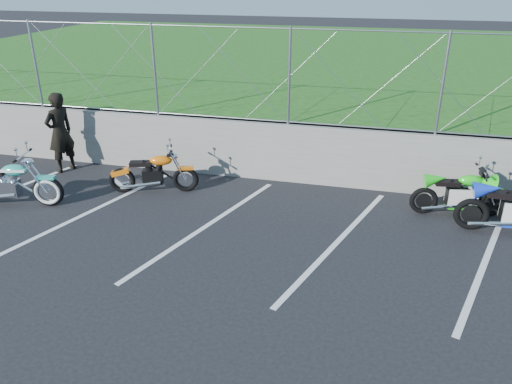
% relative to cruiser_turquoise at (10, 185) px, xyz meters
% --- Properties ---
extents(ground, '(90.00, 90.00, 0.00)m').
position_rel_cruiser_turquoise_xyz_m(ground, '(4.05, -0.88, -0.43)').
color(ground, black).
rests_on(ground, ground).
extents(retaining_wall, '(30.00, 0.22, 1.30)m').
position_rel_cruiser_turquoise_xyz_m(retaining_wall, '(4.05, 2.62, 0.22)').
color(retaining_wall, slate).
rests_on(retaining_wall, ground).
extents(grass_field, '(30.00, 20.00, 1.30)m').
position_rel_cruiser_turquoise_xyz_m(grass_field, '(4.05, 12.62, 0.22)').
color(grass_field, '#1E5115').
rests_on(grass_field, ground).
extents(chain_link_fence, '(28.00, 0.03, 2.00)m').
position_rel_cruiser_turquoise_xyz_m(chain_link_fence, '(4.05, 2.62, 1.87)').
color(chain_link_fence, gray).
rests_on(chain_link_fence, retaining_wall).
extents(parking_lines, '(18.29, 4.31, 0.01)m').
position_rel_cruiser_turquoise_xyz_m(parking_lines, '(5.25, 0.12, -0.43)').
color(parking_lines, silver).
rests_on(parking_lines, ground).
extents(cruiser_turquoise, '(2.14, 0.71, 1.08)m').
position_rel_cruiser_turquoise_xyz_m(cruiser_turquoise, '(0.00, 0.00, 0.00)').
color(cruiser_turquoise, black).
rests_on(cruiser_turquoise, ground).
extents(naked_orange, '(1.83, 0.73, 0.93)m').
position_rel_cruiser_turquoise_xyz_m(naked_orange, '(2.49, 1.30, -0.03)').
color(naked_orange, black).
rests_on(naked_orange, ground).
extents(sportbike_green, '(1.81, 0.64, 0.94)m').
position_rel_cruiser_turquoise_xyz_m(sportbike_green, '(8.57, 1.73, -0.03)').
color(sportbike_green, black).
rests_on(sportbike_green, ground).
extents(person_standing, '(0.65, 0.79, 1.84)m').
position_rel_cruiser_turquoise_xyz_m(person_standing, '(-0.10, 1.94, 0.49)').
color(person_standing, black).
rests_on(person_standing, ground).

